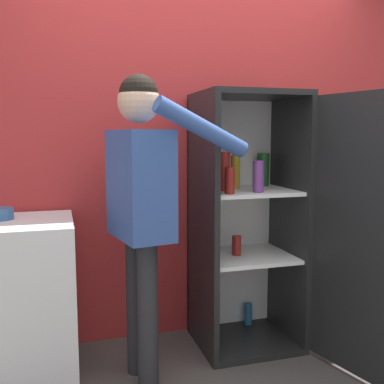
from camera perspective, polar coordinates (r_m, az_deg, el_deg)
wall_back at (r=3.16m, az=-0.20°, el=4.85°), size 7.00×0.06×2.55m
refrigerator at (r=2.95m, az=9.46°, el=-3.85°), size 0.86×1.21×1.68m
person at (r=2.49m, az=-6.41°, el=0.15°), size 0.74×0.59×1.73m
counter at (r=2.84m, az=-20.45°, el=-12.64°), size 0.56×0.62×0.92m
bowl at (r=2.79m, az=-23.13°, el=-2.57°), size 0.14×0.14×0.07m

